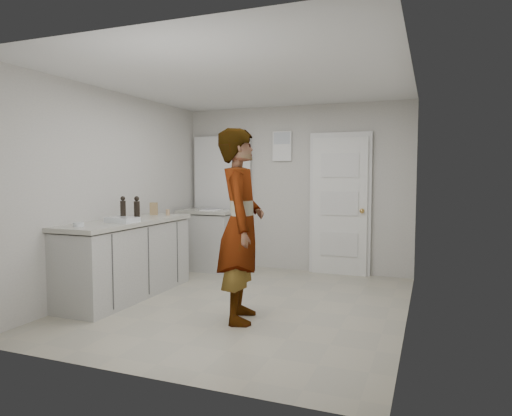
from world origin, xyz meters
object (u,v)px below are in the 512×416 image
at_px(baking_dish, 122,220).
at_px(spice_jar, 168,212).
at_px(oil_cruet_a, 137,208).
at_px(oil_cruet_b, 123,209).
at_px(egg_bowl, 79,224).
at_px(person, 241,225).
at_px(cake_mix_box, 154,209).

bearing_deg(baking_dish, spice_jar, 89.40).
xyz_separation_m(oil_cruet_a, oil_cruet_b, (-0.05, -0.19, 0.00)).
relative_size(spice_jar, egg_bowl, 0.69).
height_order(person, baking_dish, person).
bearing_deg(spice_jar, cake_mix_box, -175.81).
bearing_deg(cake_mix_box, spice_jar, -17.41).
bearing_deg(oil_cruet_a, person, -15.75).
distance_m(person, cake_mix_box, 2.01).
relative_size(person, cake_mix_box, 11.51).
xyz_separation_m(oil_cruet_a, egg_bowl, (-0.13, -0.84, -0.11)).
bearing_deg(spice_jar, oil_cruet_b, -97.18).
bearing_deg(spice_jar, oil_cruet_a, -94.34).
bearing_deg(person, egg_bowl, 85.66).
xyz_separation_m(person, oil_cruet_a, (-1.56, 0.44, 0.10)).
distance_m(cake_mix_box, spice_jar, 0.21).
xyz_separation_m(cake_mix_box, spice_jar, (0.21, 0.02, -0.04)).
distance_m(spice_jar, baking_dish, 0.95).
bearing_deg(egg_bowl, oil_cruet_b, 83.64).
bearing_deg(baking_dish, oil_cruet_b, 123.43).
distance_m(oil_cruet_b, baking_dish, 0.20).
xyz_separation_m(person, oil_cruet_b, (-1.61, 0.25, 0.10)).
distance_m(spice_jar, oil_cruet_a, 0.62).
bearing_deg(oil_cruet_b, baking_dish, -56.57).
height_order(oil_cruet_a, egg_bowl, oil_cruet_a).
relative_size(spice_jar, baking_dish, 0.23).
distance_m(cake_mix_box, oil_cruet_b, 0.80).
xyz_separation_m(spice_jar, baking_dish, (-0.01, -0.95, -0.01)).
height_order(cake_mix_box, spice_jar, cake_mix_box).
bearing_deg(person, baking_dish, 68.15).
bearing_deg(spice_jar, egg_bowl, -96.81).
bearing_deg(person, cake_mix_box, 41.00).
distance_m(person, oil_cruet_b, 1.63).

